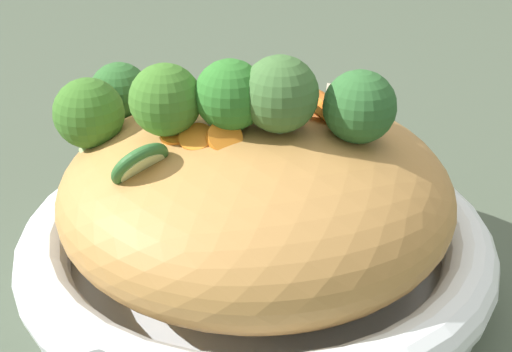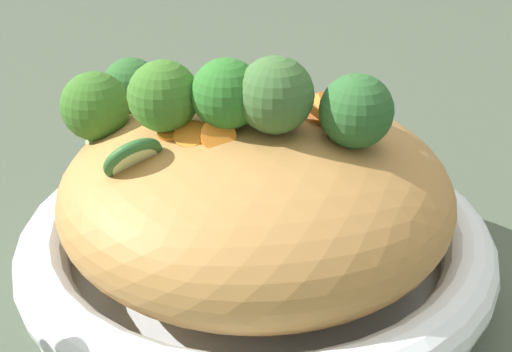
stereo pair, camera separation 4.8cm
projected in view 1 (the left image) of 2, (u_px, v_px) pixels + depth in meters
The scene contains 7 objects.
ground_plane at pixel (256, 284), 0.52m from camera, with size 3.00×3.00×0.00m, color #444F3E.
serving_bowl at pixel (256, 250), 0.50m from camera, with size 0.34×0.34×0.06m.
noodle_heap at pixel (256, 191), 0.48m from camera, with size 0.27×0.27×0.12m.
broccoli_florets at pixel (205, 103), 0.45m from camera, with size 0.23×0.14×0.08m.
carrot_coins at pixel (269, 110), 0.47m from camera, with size 0.10×0.15×0.03m.
zucchini_slices at pixel (216, 130), 0.44m from camera, with size 0.07×0.15×0.05m.
chicken_chunks at pixel (288, 100), 0.47m from camera, with size 0.10×0.07×0.03m.
Camera 1 is at (0.25, -0.34, 0.31)m, focal length 49.01 mm.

